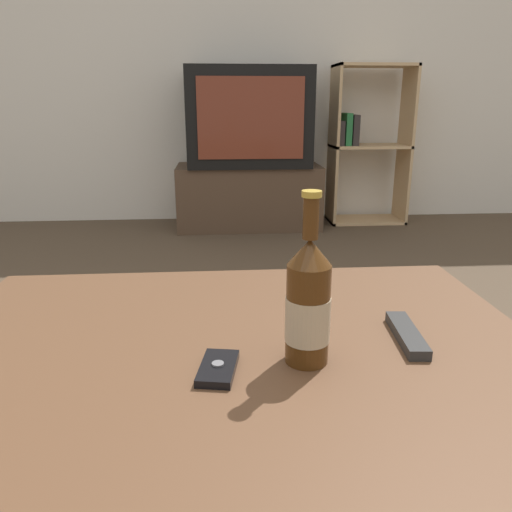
# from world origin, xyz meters

# --- Properties ---
(back_wall) EXTENTS (8.00, 0.05, 2.60)m
(back_wall) POSITION_xyz_m (0.00, 3.02, 1.30)
(back_wall) COLOR silver
(back_wall) RESTS_ON ground_plane
(coffee_table) EXTENTS (1.15, 0.89, 0.44)m
(coffee_table) POSITION_xyz_m (0.00, 0.00, 0.39)
(coffee_table) COLOR brown
(coffee_table) RESTS_ON ground_plane
(tv_stand) EXTENTS (1.01, 0.46, 0.44)m
(tv_stand) POSITION_xyz_m (0.19, 2.72, 0.22)
(tv_stand) COLOR #4C3828
(tv_stand) RESTS_ON ground_plane
(television) EXTENTS (0.83, 0.52, 0.65)m
(television) POSITION_xyz_m (0.19, 2.72, 0.77)
(television) COLOR black
(television) RESTS_ON tv_stand
(bookshelf) EXTENTS (0.56, 0.30, 1.12)m
(bookshelf) POSITION_xyz_m (1.05, 2.81, 0.58)
(bookshelf) COLOR tan
(bookshelf) RESTS_ON ground_plane
(beer_bottle) EXTENTS (0.08, 0.08, 0.30)m
(beer_bottle) POSITION_xyz_m (0.12, -0.05, 0.55)
(beer_bottle) COLOR #47280F
(beer_bottle) RESTS_ON coffee_table
(cell_phone) EXTENTS (0.08, 0.12, 0.02)m
(cell_phone) POSITION_xyz_m (-0.03, -0.08, 0.45)
(cell_phone) COLOR black
(cell_phone) RESTS_ON coffee_table
(remote_control) EXTENTS (0.05, 0.18, 0.02)m
(remote_control) POSITION_xyz_m (0.33, 0.02, 0.45)
(remote_control) COLOR #282828
(remote_control) RESTS_ON coffee_table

